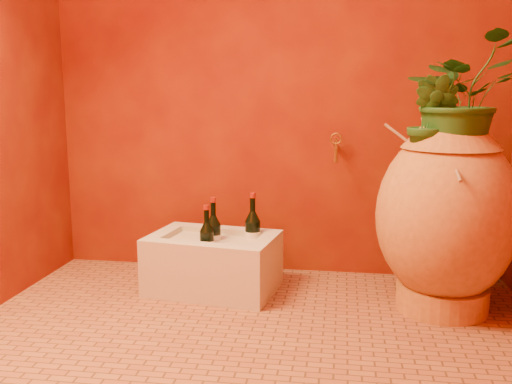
% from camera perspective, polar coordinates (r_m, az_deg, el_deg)
% --- Properties ---
extents(floor, '(2.50, 2.50, 0.00)m').
position_cam_1_polar(floor, '(2.42, -0.92, -14.89)').
color(floor, brown).
rests_on(floor, ground).
extents(wall_back, '(2.50, 0.02, 2.50)m').
position_cam_1_polar(wall_back, '(3.19, 2.12, 14.20)').
color(wall_back, '#620C05').
rests_on(wall_back, ground).
extents(amphora, '(0.80, 0.80, 0.92)m').
position_cam_1_polar(amphora, '(2.77, 18.52, -2.15)').
color(amphora, '#BE7E35').
rests_on(amphora, floor).
extents(stone_basin, '(0.69, 0.52, 0.30)m').
position_cam_1_polar(stone_basin, '(2.97, -4.29, -7.19)').
color(stone_basin, beige).
rests_on(stone_basin, floor).
extents(wine_bottle_a, '(0.07, 0.07, 0.30)m').
position_cam_1_polar(wine_bottle_a, '(2.87, -4.93, -5.13)').
color(wine_bottle_a, black).
rests_on(wine_bottle_a, stone_basin).
extents(wine_bottle_b, '(0.08, 0.08, 0.32)m').
position_cam_1_polar(wine_bottle_b, '(2.95, -4.27, -4.52)').
color(wine_bottle_b, black).
rests_on(wine_bottle_b, stone_basin).
extents(wine_bottle_c, '(0.08, 0.08, 0.34)m').
position_cam_1_polar(wine_bottle_c, '(2.98, -0.34, -4.24)').
color(wine_bottle_c, black).
rests_on(wine_bottle_c, stone_basin).
extents(wall_tap, '(0.07, 0.14, 0.15)m').
position_cam_1_polar(wall_tap, '(3.10, 8.00, 4.59)').
color(wall_tap, '#A47925').
rests_on(wall_tap, wall_back).
extents(plant_main, '(0.66, 0.65, 0.55)m').
position_cam_1_polar(plant_main, '(2.72, 19.68, 8.94)').
color(plant_main, '#1C4D1B').
rests_on(plant_main, amphora).
extents(plant_side, '(0.29, 0.28, 0.41)m').
position_cam_1_polar(plant_side, '(2.64, 17.21, 6.72)').
color(plant_side, '#1C4D1B').
rests_on(plant_side, amphora).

